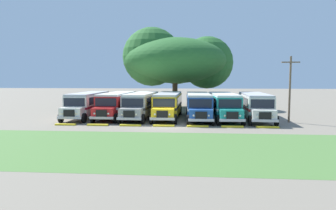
{
  "coord_description": "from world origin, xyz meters",
  "views": [
    {
      "loc": [
        2.72,
        -28.23,
        4.44
      ],
      "look_at": [
        0.0,
        4.28,
        1.6
      ],
      "focal_mm": 32.32,
      "sensor_mm": 36.0,
      "label": 1
    }
  ],
  "objects_px": {
    "parked_bus_slot_1": "(117,103)",
    "parked_bus_slot_6": "(255,105)",
    "parked_bus_slot_0": "(88,103)",
    "broad_shade_tree": "(176,61)",
    "parked_bus_slot_2": "(141,104)",
    "parked_bus_slot_4": "(198,105)",
    "parked_bus_slot_3": "(168,104)",
    "parked_bus_slot_5": "(224,105)",
    "utility_pole": "(290,87)"
  },
  "relations": [
    {
      "from": "parked_bus_slot_3",
      "to": "parked_bus_slot_4",
      "type": "xyz_separation_m",
      "value": [
        3.42,
        -0.51,
        0.0
      ]
    },
    {
      "from": "parked_bus_slot_0",
      "to": "parked_bus_slot_2",
      "type": "relative_size",
      "value": 1.0
    },
    {
      "from": "parked_bus_slot_2",
      "to": "parked_bus_slot_3",
      "type": "relative_size",
      "value": 1.0
    },
    {
      "from": "parked_bus_slot_2",
      "to": "parked_bus_slot_1",
      "type": "bearing_deg",
      "value": -95.12
    },
    {
      "from": "broad_shade_tree",
      "to": "utility_pole",
      "type": "bearing_deg",
      "value": -49.23
    },
    {
      "from": "parked_bus_slot_2",
      "to": "parked_bus_slot_4",
      "type": "height_order",
      "value": "same"
    },
    {
      "from": "utility_pole",
      "to": "broad_shade_tree",
      "type": "bearing_deg",
      "value": 130.77
    },
    {
      "from": "parked_bus_slot_0",
      "to": "parked_bus_slot_2",
      "type": "xyz_separation_m",
      "value": [
        6.33,
        -0.22,
        0.0
      ]
    },
    {
      "from": "parked_bus_slot_0",
      "to": "parked_bus_slot_3",
      "type": "height_order",
      "value": "same"
    },
    {
      "from": "parked_bus_slot_1",
      "to": "parked_bus_slot_6",
      "type": "distance_m",
      "value": 15.63
    },
    {
      "from": "parked_bus_slot_0",
      "to": "parked_bus_slot_4",
      "type": "xyz_separation_m",
      "value": [
        12.81,
        -0.59,
        0.0
      ]
    },
    {
      "from": "parked_bus_slot_6",
      "to": "parked_bus_slot_3",
      "type": "bearing_deg",
      "value": -90.29
    },
    {
      "from": "parked_bus_slot_5",
      "to": "broad_shade_tree",
      "type": "distance_m",
      "value": 14.49
    },
    {
      "from": "parked_bus_slot_0",
      "to": "parked_bus_slot_3",
      "type": "distance_m",
      "value": 9.39
    },
    {
      "from": "parked_bus_slot_2",
      "to": "parked_bus_slot_5",
      "type": "xyz_separation_m",
      "value": [
        9.27,
        -0.27,
        0.0
      ]
    },
    {
      "from": "parked_bus_slot_6",
      "to": "utility_pole",
      "type": "relative_size",
      "value": 1.63
    },
    {
      "from": "parked_bus_slot_0",
      "to": "parked_bus_slot_1",
      "type": "bearing_deg",
      "value": 91.68
    },
    {
      "from": "parked_bus_slot_1",
      "to": "parked_bus_slot_5",
      "type": "distance_m",
      "value": 12.22
    },
    {
      "from": "parked_bus_slot_3",
      "to": "utility_pole",
      "type": "relative_size",
      "value": 1.62
    },
    {
      "from": "parked_bus_slot_3",
      "to": "utility_pole",
      "type": "bearing_deg",
      "value": 78.76
    },
    {
      "from": "parked_bus_slot_0",
      "to": "broad_shade_tree",
      "type": "bearing_deg",
      "value": 139.02
    },
    {
      "from": "parked_bus_slot_4",
      "to": "broad_shade_tree",
      "type": "xyz_separation_m",
      "value": [
        -3.17,
        12.08,
        5.57
      ]
    },
    {
      "from": "parked_bus_slot_1",
      "to": "parked_bus_slot_6",
      "type": "height_order",
      "value": "same"
    },
    {
      "from": "utility_pole",
      "to": "parked_bus_slot_1",
      "type": "bearing_deg",
      "value": 170.95
    },
    {
      "from": "parked_bus_slot_4",
      "to": "broad_shade_tree",
      "type": "relative_size",
      "value": 0.67
    },
    {
      "from": "parked_bus_slot_1",
      "to": "parked_bus_slot_5",
      "type": "xyz_separation_m",
      "value": [
        12.2,
        -0.64,
        0.0
      ]
    },
    {
      "from": "parked_bus_slot_1",
      "to": "parked_bus_slot_6",
      "type": "relative_size",
      "value": 1.0
    },
    {
      "from": "broad_shade_tree",
      "to": "parked_bus_slot_6",
      "type": "bearing_deg",
      "value": -51.96
    },
    {
      "from": "parked_bus_slot_6",
      "to": "parked_bus_slot_5",
      "type": "bearing_deg",
      "value": -87.94
    },
    {
      "from": "parked_bus_slot_1",
      "to": "parked_bus_slot_2",
      "type": "relative_size",
      "value": 1.0
    },
    {
      "from": "parked_bus_slot_0",
      "to": "broad_shade_tree",
      "type": "distance_m",
      "value": 16.0
    },
    {
      "from": "parked_bus_slot_2",
      "to": "utility_pole",
      "type": "distance_m",
      "value": 15.97
    },
    {
      "from": "parked_bus_slot_2",
      "to": "broad_shade_tree",
      "type": "distance_m",
      "value": 13.38
    },
    {
      "from": "parked_bus_slot_5",
      "to": "utility_pole",
      "type": "relative_size",
      "value": 1.63
    },
    {
      "from": "parked_bus_slot_1",
      "to": "parked_bus_slot_3",
      "type": "bearing_deg",
      "value": 88.65
    },
    {
      "from": "parked_bus_slot_3",
      "to": "broad_shade_tree",
      "type": "bearing_deg",
      "value": 179.74
    },
    {
      "from": "parked_bus_slot_3",
      "to": "parked_bus_slot_4",
      "type": "relative_size",
      "value": 1.0
    },
    {
      "from": "parked_bus_slot_0",
      "to": "parked_bus_slot_6",
      "type": "distance_m",
      "value": 19.02
    },
    {
      "from": "parked_bus_slot_2",
      "to": "parked_bus_slot_5",
      "type": "bearing_deg",
      "value": 90.51
    },
    {
      "from": "parked_bus_slot_6",
      "to": "parked_bus_slot_4",
      "type": "bearing_deg",
      "value": -86.9
    },
    {
      "from": "parked_bus_slot_0",
      "to": "parked_bus_slot_4",
      "type": "distance_m",
      "value": 12.82
    },
    {
      "from": "parked_bus_slot_2",
      "to": "parked_bus_slot_4",
      "type": "relative_size",
      "value": 1.0
    },
    {
      "from": "parked_bus_slot_0",
      "to": "parked_bus_slot_6",
      "type": "height_order",
      "value": "same"
    },
    {
      "from": "parked_bus_slot_3",
      "to": "parked_bus_slot_4",
      "type": "height_order",
      "value": "same"
    },
    {
      "from": "parked_bus_slot_0",
      "to": "parked_bus_slot_5",
      "type": "xyz_separation_m",
      "value": [
        15.6,
        -0.48,
        0.0
      ]
    },
    {
      "from": "parked_bus_slot_3",
      "to": "parked_bus_slot_6",
      "type": "relative_size",
      "value": 1.0
    },
    {
      "from": "parked_bus_slot_1",
      "to": "broad_shade_tree",
      "type": "distance_m",
      "value": 14.09
    },
    {
      "from": "parked_bus_slot_0",
      "to": "utility_pole",
      "type": "distance_m",
      "value": 22.22
    },
    {
      "from": "parked_bus_slot_5",
      "to": "parked_bus_slot_6",
      "type": "height_order",
      "value": "same"
    },
    {
      "from": "parked_bus_slot_1",
      "to": "parked_bus_slot_2",
      "type": "xyz_separation_m",
      "value": [
        2.94,
        -0.38,
        0.0
      ]
    }
  ]
}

